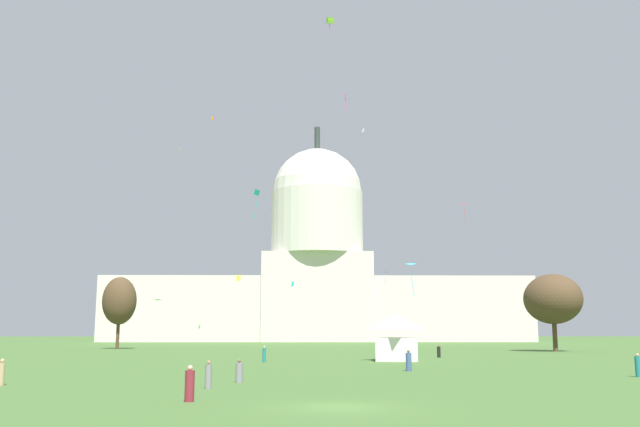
{
  "coord_description": "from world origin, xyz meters",
  "views": [
    {
      "loc": [
        -1.33,
        -30.68,
        3.22
      ],
      "look_at": [
        0.66,
        83.57,
        22.65
      ],
      "focal_mm": 38.87,
      "sensor_mm": 36.0,
      "label": 1
    }
  ],
  "objects_px": {
    "person_grey_edge_west": "(208,376)",
    "kite_green_low": "(155,301)",
    "person_teal_deep_crowd": "(638,366)",
    "kite_magenta_high": "(346,99)",
    "kite_cyan_low": "(411,270)",
    "kite_pink_low": "(387,275)",
    "person_tan_lawn_far_left": "(2,373)",
    "kite_lime_high": "(330,21)",
    "kite_yellow_low": "(239,278)",
    "person_maroon_back_center": "(190,385)",
    "kite_red_mid": "(466,208)",
    "kite_white_high": "(363,130)",
    "capitol_building": "(317,270)",
    "person_grey_lawn_far_right": "(239,372)",
    "person_teal_front_right": "(264,355)",
    "person_denim_mid_right": "(409,362)",
    "kite_turquoise_low": "(293,284)",
    "event_tent": "(396,337)",
    "kite_gold_high": "(180,149)",
    "tree_east_mid": "(553,299)",
    "tree_west_near": "(119,301)",
    "person_black_near_tent": "(439,352)",
    "kite_orange_high": "(212,118)"
  },
  "relations": [
    {
      "from": "person_grey_edge_west",
      "to": "kite_green_low",
      "type": "relative_size",
      "value": 0.94
    },
    {
      "from": "person_teal_deep_crowd",
      "to": "kite_magenta_high",
      "type": "distance_m",
      "value": 94.48
    },
    {
      "from": "kite_cyan_low",
      "to": "kite_pink_low",
      "type": "bearing_deg",
      "value": 95.34
    },
    {
      "from": "person_tan_lawn_far_left",
      "to": "kite_lime_high",
      "type": "xyz_separation_m",
      "value": [
        21.85,
        60.78,
        51.46
      ]
    },
    {
      "from": "person_teal_deep_crowd",
      "to": "person_grey_edge_west",
      "type": "relative_size",
      "value": 1.05
    },
    {
      "from": "person_grey_edge_west",
      "to": "kite_yellow_low",
      "type": "xyz_separation_m",
      "value": [
        -11.04,
        126.2,
        15.03
      ]
    },
    {
      "from": "person_maroon_back_center",
      "to": "kite_yellow_low",
      "type": "height_order",
      "value": "kite_yellow_low"
    },
    {
      "from": "kite_pink_low",
      "to": "kite_yellow_low",
      "type": "relative_size",
      "value": 1.46
    },
    {
      "from": "kite_red_mid",
      "to": "kite_green_low",
      "type": "relative_size",
      "value": 2.09
    },
    {
      "from": "kite_white_high",
      "to": "kite_green_low",
      "type": "xyz_separation_m",
      "value": [
        -41.24,
        -33.79,
        -42.71
      ]
    },
    {
      "from": "capitol_building",
      "to": "kite_green_low",
      "type": "height_order",
      "value": "capitol_building"
    },
    {
      "from": "person_grey_lawn_far_right",
      "to": "kite_magenta_high",
      "type": "xyz_separation_m",
      "value": [
        11.62,
        84.95,
        47.57
      ]
    },
    {
      "from": "kite_red_mid",
      "to": "kite_white_high",
      "type": "xyz_separation_m",
      "value": [
        -18.85,
        23.75,
        23.29
      ]
    },
    {
      "from": "person_teal_front_right",
      "to": "person_denim_mid_right",
      "type": "bearing_deg",
      "value": 86.67
    },
    {
      "from": "kite_turquoise_low",
      "to": "kite_magenta_high",
      "type": "bearing_deg",
      "value": 142.79
    },
    {
      "from": "kite_red_mid",
      "to": "kite_green_low",
      "type": "height_order",
      "value": "kite_red_mid"
    },
    {
      "from": "kite_red_mid",
      "to": "kite_white_high",
      "type": "relative_size",
      "value": 3.17
    },
    {
      "from": "capitol_building",
      "to": "person_denim_mid_right",
      "type": "distance_m",
      "value": 160.99
    },
    {
      "from": "event_tent",
      "to": "kite_gold_high",
      "type": "xyz_separation_m",
      "value": [
        -42.17,
        92.59,
        45.99
      ]
    },
    {
      "from": "kite_pink_low",
      "to": "person_teal_deep_crowd",
      "type": "bearing_deg",
      "value": 165.56
    },
    {
      "from": "person_tan_lawn_far_left",
      "to": "kite_turquoise_low",
      "type": "height_order",
      "value": "kite_turquoise_low"
    },
    {
      "from": "tree_east_mid",
      "to": "kite_cyan_low",
      "type": "distance_m",
      "value": 33.1
    },
    {
      "from": "person_grey_lawn_far_right",
      "to": "kite_white_high",
      "type": "relative_size",
      "value": 1.33
    },
    {
      "from": "person_grey_lawn_far_right",
      "to": "kite_pink_low",
      "type": "distance_m",
      "value": 97.68
    },
    {
      "from": "kite_cyan_low",
      "to": "kite_gold_high",
      "type": "height_order",
      "value": "kite_gold_high"
    },
    {
      "from": "capitol_building",
      "to": "kite_yellow_low",
      "type": "xyz_separation_m",
      "value": [
        -19.54,
        -50.39,
        -6.22
      ]
    },
    {
      "from": "event_tent",
      "to": "person_grey_edge_west",
      "type": "xyz_separation_m",
      "value": [
        -15.42,
        -37.35,
        -1.81
      ]
    },
    {
      "from": "tree_west_near",
      "to": "person_teal_deep_crowd",
      "type": "relative_size",
      "value": 7.92
    },
    {
      "from": "person_grey_lawn_far_right",
      "to": "person_maroon_back_center",
      "type": "distance_m",
      "value": 12.0
    },
    {
      "from": "person_denim_mid_right",
      "to": "kite_gold_high",
      "type": "xyz_separation_m",
      "value": [
        -40.6,
        112.85,
        47.75
      ]
    },
    {
      "from": "person_maroon_back_center",
      "to": "kite_cyan_low",
      "type": "distance_m",
      "value": 62.02
    },
    {
      "from": "person_black_near_tent",
      "to": "kite_gold_high",
      "type": "xyz_separation_m",
      "value": [
        -48.52,
        83.7,
        47.83
      ]
    },
    {
      "from": "person_denim_mid_right",
      "to": "kite_yellow_low",
      "type": "xyz_separation_m",
      "value": [
        -24.89,
        109.11,
        14.97
      ]
    },
    {
      "from": "kite_cyan_low",
      "to": "kite_red_mid",
      "type": "relative_size",
      "value": 1.11
    },
    {
      "from": "person_teal_front_right",
      "to": "kite_turquoise_low",
      "type": "distance_m",
      "value": 103.04
    },
    {
      "from": "kite_white_high",
      "to": "tree_east_mid",
      "type": "bearing_deg",
      "value": -128.74
    },
    {
      "from": "kite_red_mid",
      "to": "person_tan_lawn_far_left",
      "type": "bearing_deg",
      "value": -141.41
    },
    {
      "from": "person_tan_lawn_far_left",
      "to": "kite_orange_high",
      "type": "distance_m",
      "value": 141.24
    },
    {
      "from": "person_denim_mid_right",
      "to": "kite_lime_high",
      "type": "height_order",
      "value": "kite_lime_high"
    },
    {
      "from": "person_maroon_back_center",
      "to": "kite_orange_high",
      "type": "distance_m",
      "value": 151.55
    },
    {
      "from": "person_denim_mid_right",
      "to": "kite_cyan_low",
      "type": "bearing_deg",
      "value": 19.78
    },
    {
      "from": "person_teal_front_right",
      "to": "kite_gold_high",
      "type": "bearing_deg",
      "value": -114.65
    },
    {
      "from": "person_tan_lawn_far_left",
      "to": "kite_turquoise_low",
      "type": "bearing_deg",
      "value": 107.71
    },
    {
      "from": "kite_turquoise_low",
      "to": "kite_pink_low",
      "type": "bearing_deg",
      "value": 157.58
    },
    {
      "from": "person_teal_deep_crowd",
      "to": "kite_white_high",
      "type": "height_order",
      "value": "kite_white_high"
    },
    {
      "from": "tree_east_mid",
      "to": "person_grey_lawn_far_right",
      "type": "height_order",
      "value": "tree_east_mid"
    },
    {
      "from": "kite_yellow_low",
      "to": "kite_orange_high",
      "type": "relative_size",
      "value": 1.57
    },
    {
      "from": "kite_gold_high",
      "to": "kite_white_high",
      "type": "bearing_deg",
      "value": -67.11
    },
    {
      "from": "kite_magenta_high",
      "to": "person_tan_lawn_far_left",
      "type": "bearing_deg",
      "value": -134.53
    },
    {
      "from": "kite_yellow_low",
      "to": "kite_turquoise_low",
      "type": "bearing_deg",
      "value": -99.43
    }
  ]
}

